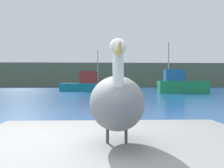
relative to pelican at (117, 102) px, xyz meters
name	(u,v)px	position (x,y,z in m)	size (l,w,h in m)	color
hillside_backdrop	(98,75)	(-0.80, 63.09, 1.51)	(140.00, 13.18, 5.37)	#5B664C
pelican	(117,102)	(0.00, 0.00, 0.00)	(0.55, 1.36, 0.94)	slate
fishing_boat_green	(181,84)	(8.90, 27.19, -0.19)	(5.63, 1.58, 5.67)	#1E8C4C
fishing_boat_teal	(85,84)	(-2.18, 32.29, -0.29)	(6.32, 2.95, 5.24)	teal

